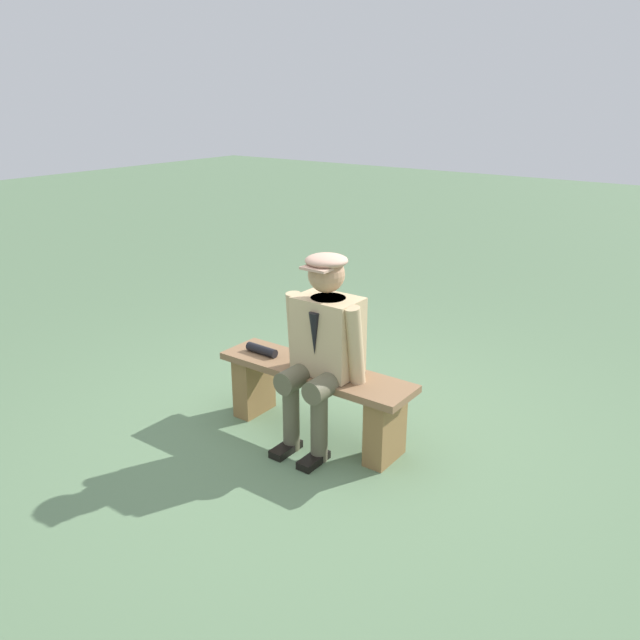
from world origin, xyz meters
The scene contains 4 objects.
ground_plane centered at (0.00, 0.00, 0.00)m, with size 30.00×30.00×0.00m, color #5A7955.
bench centered at (0.00, 0.00, 0.32)m, with size 1.41×0.36×0.49m.
seated_man centered at (-0.11, 0.06, 0.72)m, with size 0.58×0.57×1.29m.
rolled_magazine centered at (0.45, 0.02, 0.52)m, with size 0.06×0.06×0.25m, color black.
Camera 1 is at (-2.32, 3.12, 2.22)m, focal length 35.75 mm.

